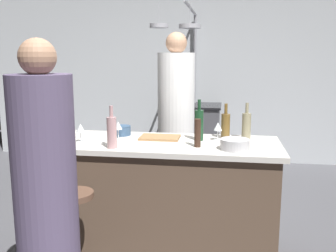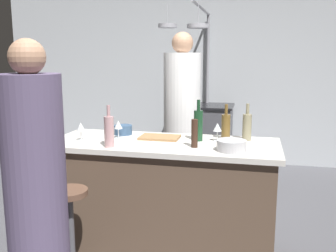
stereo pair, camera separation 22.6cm
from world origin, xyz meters
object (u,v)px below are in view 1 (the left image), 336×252
object	(u,v)px
chef	(176,126)
potted_plant	(53,161)
bar_stool_left	(76,235)
pepper_mill	(198,133)
wine_glass_near_right_guest	(218,127)
wine_bottle_rose	(112,132)
wine_glass_near_left_guest	(118,126)
guest_left	(46,199)
cutting_board	(160,137)
stove_range	(192,135)
wine_glass_by_chef	(80,129)
mixing_bowl_steel	(235,144)
mixing_bowl_blue	(122,130)
wine_bottle_white	(246,125)
wine_bottle_green	(199,124)
wine_bottle_amber	(225,125)

from	to	relation	value
chef	potted_plant	xyz separation A→B (m)	(-1.57, 0.34, -0.54)
chef	bar_stool_left	distance (m)	1.75
pepper_mill	wine_glass_near_right_guest	distance (m)	0.29
wine_bottle_rose	pepper_mill	bearing A→B (deg)	12.16
wine_glass_near_left_guest	wine_glass_near_right_guest	distance (m)	0.81
guest_left	cutting_board	distance (m)	1.20
stove_range	wine_glass_by_chef	bearing A→B (deg)	-104.41
bar_stool_left	wine_glass_by_chef	xyz separation A→B (m)	(-0.14, 0.52, 0.63)
wine_bottle_rose	mixing_bowl_steel	bearing A→B (deg)	5.49
wine_bottle_rose	mixing_bowl_blue	world-z (taller)	wine_bottle_rose
chef	wine_glass_by_chef	world-z (taller)	chef
potted_plant	wine_bottle_rose	distance (m)	2.17
bar_stool_left	wine_bottle_white	world-z (taller)	wine_bottle_white
guest_left	wine_glass_near_right_guest	bearing A→B (deg)	49.93
pepper_mill	wine_bottle_green	bearing A→B (deg)	91.66
wine_glass_near_right_guest	wine_glass_by_chef	size ratio (longest dim) A/B	1.00
guest_left	pepper_mill	distance (m)	1.19
chef	wine_glass_by_chef	distance (m)	1.27
chef	potted_plant	world-z (taller)	chef
pepper_mill	wine_bottle_amber	world-z (taller)	wine_bottle_amber
guest_left	wine_glass_near_right_guest	xyz separation A→B (m)	(0.93, 1.11, 0.23)
stove_range	guest_left	bearing A→B (deg)	-98.63
stove_range	wine_bottle_green	distance (m)	2.43
guest_left	mixing_bowl_steel	size ratio (longest dim) A/B	7.86
bar_stool_left	wine_bottle_white	size ratio (longest dim) A/B	2.29
wine_bottle_rose	wine_bottle_green	size ratio (longest dim) A/B	0.96
chef	wine_bottle_amber	distance (m)	0.96
wine_glass_by_chef	mixing_bowl_steel	bearing A→B (deg)	-3.36
potted_plant	mixing_bowl_steel	world-z (taller)	mixing_bowl_steel
bar_stool_left	wine_bottle_amber	xyz separation A→B (m)	(0.98, 0.82, 0.63)
cutting_board	wine_glass_near_left_guest	xyz separation A→B (m)	(-0.33, -0.07, 0.10)
guest_left	wine_glass_by_chef	distance (m)	0.92
guest_left	potted_plant	distance (m)	2.61
wine_glass_near_right_guest	wine_glass_by_chef	distance (m)	1.09
potted_plant	wine_glass_by_chef	world-z (taller)	wine_glass_by_chef
wine_bottle_green	pepper_mill	bearing A→B (deg)	-88.34
wine_glass_by_chef	wine_glass_near_right_guest	bearing A→B (deg)	11.99
potted_plant	wine_bottle_amber	bearing A→B (deg)	-28.70
stove_range	wine_bottle_amber	bearing A→B (deg)	-78.23
pepper_mill	cutting_board	bearing A→B (deg)	143.54
cutting_board	mixing_bowl_blue	bearing A→B (deg)	166.51
pepper_mill	mixing_bowl_steel	bearing A→B (deg)	-9.79
cutting_board	wine_glass_near_right_guest	world-z (taller)	wine_glass_near_right_guest
bar_stool_left	wine_bottle_rose	distance (m)	0.76
wine_glass_by_chef	pepper_mill	bearing A→B (deg)	-1.42
wine_bottle_rose	wine_glass_near_left_guest	distance (m)	0.31
stove_range	wine_glass_by_chef	xyz separation A→B (m)	(-0.66, -2.55, 0.56)
wine_bottle_white	mixing_bowl_blue	distance (m)	1.05
bar_stool_left	wine_glass_by_chef	world-z (taller)	wine_glass_by_chef
wine_glass_near_right_guest	mixing_bowl_steel	size ratio (longest dim) A/B	0.69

